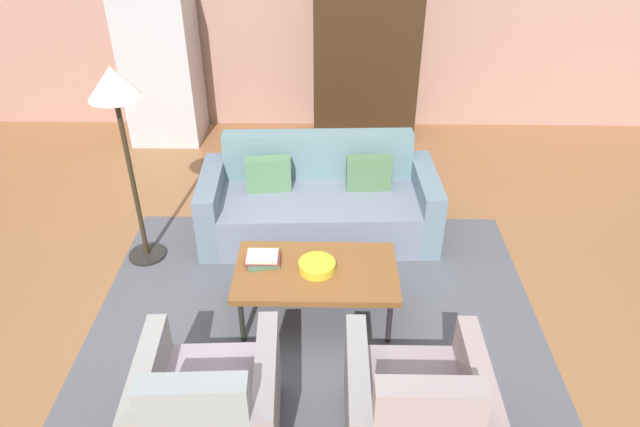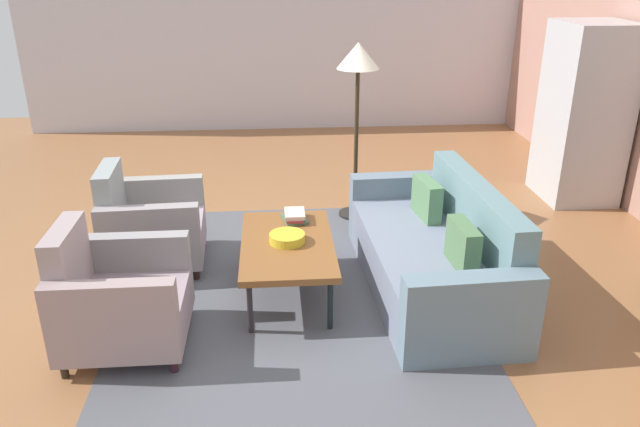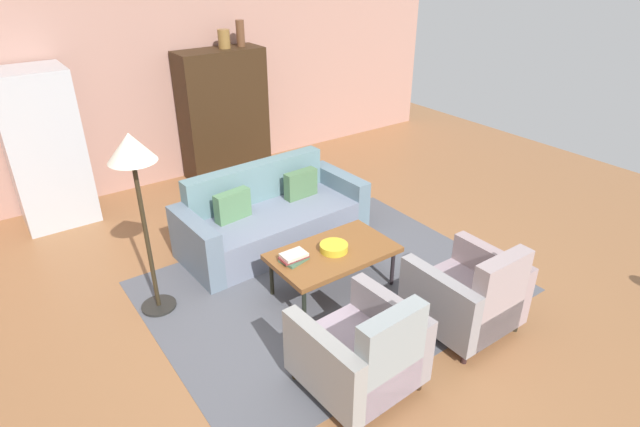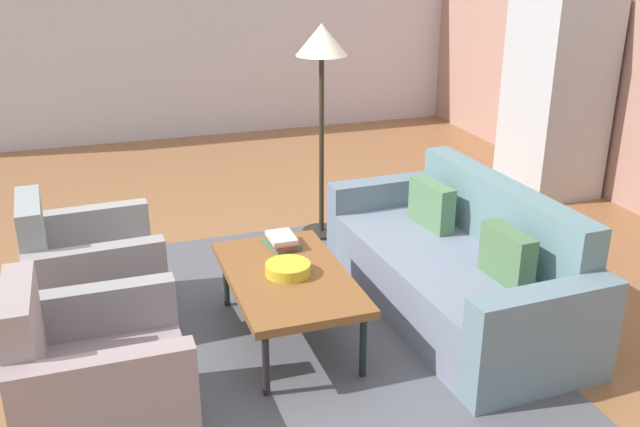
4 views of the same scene
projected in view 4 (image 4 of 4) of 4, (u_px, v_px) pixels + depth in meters
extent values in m
plane|color=#95623C|center=(278.00, 320.00, 4.63)|extent=(11.46, 11.46, 0.00)
cube|color=silver|center=(167.00, 21.00, 8.33)|extent=(0.12, 7.25, 2.80)
cube|color=#53555C|center=(297.00, 336.00, 4.44)|extent=(3.40, 2.60, 0.01)
cube|color=slate|center=(449.00, 282.00, 4.67)|extent=(1.78, 0.97, 0.42)
cube|color=slate|center=(498.00, 243.00, 4.71)|extent=(1.75, 0.25, 0.86)
cube|color=slate|center=(542.00, 341.00, 3.80)|extent=(0.22, 0.91, 0.62)
cube|color=slate|center=(385.00, 217.00, 5.47)|extent=(0.22, 0.91, 0.62)
cube|color=#4C7048|center=(507.00, 255.00, 4.18)|extent=(0.41, 0.14, 0.32)
cube|color=#527C52|center=(431.00, 205.00, 4.96)|extent=(0.41, 0.17, 0.32)
cylinder|color=black|center=(306.00, 268.00, 4.90)|extent=(0.04, 0.04, 0.39)
cylinder|color=black|center=(363.00, 346.00, 3.97)|extent=(0.04, 0.04, 0.39)
cylinder|color=black|center=(226.00, 279.00, 4.74)|extent=(0.04, 0.04, 0.39)
cylinder|color=#272124|center=(266.00, 364.00, 3.80)|extent=(0.04, 0.04, 0.39)
cube|color=brown|center=(288.00, 277.00, 4.27)|extent=(1.20, 0.70, 0.05)
cylinder|color=#352A18|center=(146.00, 282.00, 5.02)|extent=(0.05, 0.05, 0.10)
cylinder|color=black|center=(162.00, 329.00, 4.43)|extent=(0.05, 0.05, 0.10)
cylinder|color=#311B11|center=(43.00, 299.00, 4.79)|extent=(0.05, 0.05, 0.10)
cylinder|color=#342112|center=(47.00, 350.00, 4.20)|extent=(0.05, 0.05, 0.10)
cube|color=#9D8A97|center=(97.00, 286.00, 4.54)|extent=(0.60, 0.83, 0.30)
cube|color=gray|center=(36.00, 260.00, 4.34)|extent=(0.57, 0.17, 0.78)
cube|color=gray|center=(90.00, 247.00, 4.78)|extent=(0.16, 0.80, 0.56)
cube|color=gray|center=(100.00, 291.00, 4.19)|extent=(0.16, 0.80, 0.56)
cylinder|color=#2C2222|center=(171.00, 376.00, 3.95)|extent=(0.05, 0.05, 0.10)
cylinder|color=#311D1B|center=(41.00, 400.00, 3.75)|extent=(0.05, 0.05, 0.10)
cube|color=gray|center=(107.00, 392.00, 3.48)|extent=(0.56, 0.80, 0.30)
cube|color=gray|center=(28.00, 363.00, 3.29)|extent=(0.56, 0.14, 0.78)
cube|color=gray|center=(101.00, 335.00, 3.73)|extent=(0.12, 0.80, 0.56)
cube|color=gray|center=(108.00, 412.00, 3.13)|extent=(0.12, 0.80, 0.56)
cylinder|color=gold|center=(288.00, 269.00, 4.24)|extent=(0.27, 0.27, 0.07)
cube|color=#456C51|center=(282.00, 244.00, 4.63)|extent=(0.27, 0.23, 0.03)
cube|color=brown|center=(282.00, 241.00, 4.62)|extent=(0.26, 0.14, 0.02)
cube|color=beige|center=(281.00, 237.00, 4.61)|extent=(0.23, 0.16, 0.03)
cube|color=#B7BABF|center=(556.00, 97.00, 6.66)|extent=(0.80, 0.70, 1.85)
cylinder|color=#99999E|center=(593.00, 85.00, 6.70)|extent=(0.02, 0.02, 0.70)
cylinder|color=black|center=(321.00, 232.00, 5.97)|extent=(0.32, 0.32, 0.03)
cylinder|color=#2F2617|center=(322.00, 147.00, 5.70)|extent=(0.04, 0.04, 1.45)
cone|color=beige|center=(322.00, 40.00, 5.39)|extent=(0.40, 0.40, 0.24)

